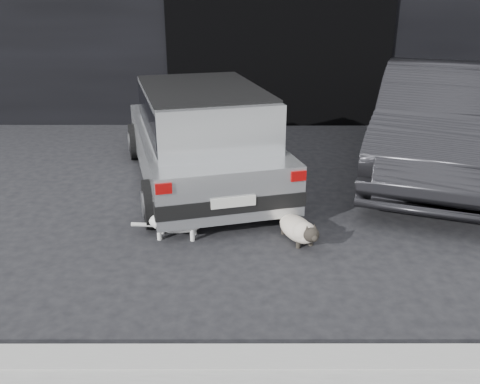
{
  "coord_description": "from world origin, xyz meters",
  "views": [
    {
      "loc": [
        0.3,
        -5.31,
        2.38
      ],
      "look_at": [
        0.3,
        -0.6,
        0.49
      ],
      "focal_mm": 38.0,
      "sensor_mm": 36.0,
      "label": 1
    }
  ],
  "objects_px": {
    "cat_siamese": "(300,230)",
    "cat_white": "(180,220)",
    "silver_hatchback": "(201,132)",
    "second_car": "(439,120)"
  },
  "relations": [
    {
      "from": "cat_siamese",
      "to": "cat_white",
      "type": "height_order",
      "value": "cat_white"
    },
    {
      "from": "cat_siamese",
      "to": "cat_white",
      "type": "relative_size",
      "value": 0.9
    },
    {
      "from": "silver_hatchback",
      "to": "second_car",
      "type": "distance_m",
      "value": 3.21
    },
    {
      "from": "silver_hatchback",
      "to": "cat_white",
      "type": "distance_m",
      "value": 1.64
    },
    {
      "from": "second_car",
      "to": "cat_white",
      "type": "distance_m",
      "value": 3.91
    },
    {
      "from": "cat_siamese",
      "to": "cat_white",
      "type": "distance_m",
      "value": 1.21
    },
    {
      "from": "second_car",
      "to": "cat_siamese",
      "type": "bearing_deg",
      "value": -113.77
    },
    {
      "from": "silver_hatchback",
      "to": "cat_siamese",
      "type": "distance_m",
      "value": 2.06
    },
    {
      "from": "silver_hatchback",
      "to": "cat_white",
      "type": "xyz_separation_m",
      "value": [
        -0.12,
        -1.55,
        -0.51
      ]
    },
    {
      "from": "cat_siamese",
      "to": "silver_hatchback",
      "type": "bearing_deg",
      "value": -78.37
    }
  ]
}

